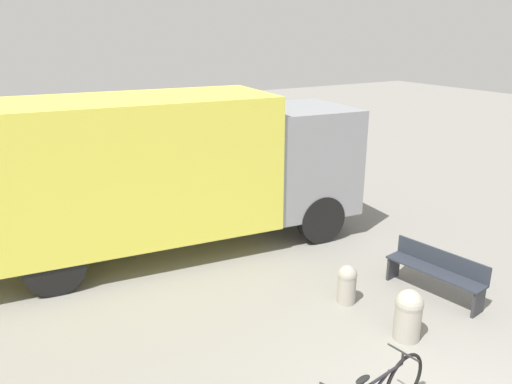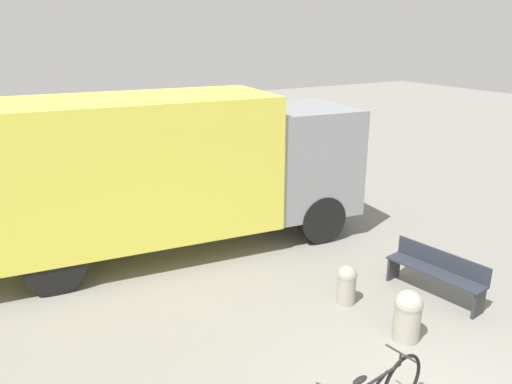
% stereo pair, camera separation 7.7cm
% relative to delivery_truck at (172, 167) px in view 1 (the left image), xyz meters
% --- Properties ---
extents(delivery_truck, '(8.05, 3.05, 3.26)m').
position_rel_delivery_truck_xyz_m(delivery_truck, '(0.00, 0.00, 0.00)').
color(delivery_truck, '#EAE04C').
rests_on(delivery_truck, ground).
extents(park_bench, '(0.67, 1.81, 0.81)m').
position_rel_delivery_truck_xyz_m(park_bench, '(3.23, -4.17, -1.34)').
color(park_bench, '#282D38').
rests_on(park_bench, ground).
extents(bollard_near_bench, '(0.42, 0.42, 0.81)m').
position_rel_delivery_truck_xyz_m(bollard_near_bench, '(1.80, -4.87, -1.38)').
color(bollard_near_bench, '#9E998C').
rests_on(bollard_near_bench, ground).
extents(bollard_far_bench, '(0.33, 0.33, 0.69)m').
position_rel_delivery_truck_xyz_m(bollard_far_bench, '(1.70, -3.59, -1.44)').
color(bollard_far_bench, '#9E998C').
rests_on(bollard_far_bench, ground).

